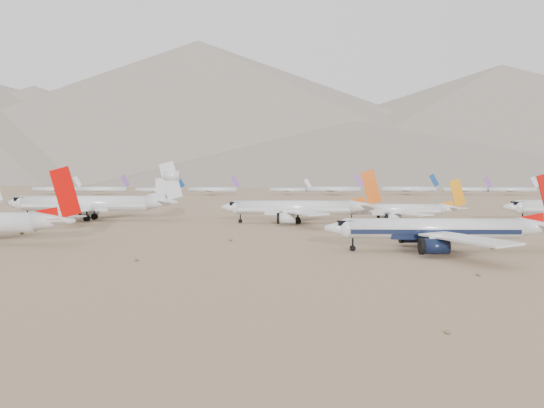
# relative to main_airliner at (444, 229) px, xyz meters

# --- Properties ---
(ground) EXTENTS (7000.00, 7000.00, 0.00)m
(ground) POSITION_rel_main_airliner_xyz_m (-13.31, 1.86, -4.38)
(ground) COLOR #8C6D51
(ground) RESTS_ON ground
(main_airliner) EXTENTS (45.16, 44.11, 15.94)m
(main_airliner) POSITION_rel_main_airliner_xyz_m (0.00, 0.00, 0.00)
(main_airliner) COLOR silver
(main_airliner) RESTS_ON ground
(row2_gold_tail) EXTENTS (39.59, 38.72, 14.10)m
(row2_gold_tail) POSITION_rel_main_airliner_xyz_m (6.32, 67.62, -0.44)
(row2_gold_tail) COLOR silver
(row2_gold_tail) RESTS_ON ground
(row2_orange_tail) EXTENTS (47.88, 46.84, 17.08)m
(row2_orange_tail) POSITION_rel_main_airliner_xyz_m (-26.29, 62.40, 0.41)
(row2_orange_tail) COLOR silver
(row2_orange_tail) RESTS_ON ground
(row2_white_trijet) EXTENTS (56.42, 55.14, 19.99)m
(row2_white_trijet) POSITION_rel_main_airliner_xyz_m (-94.80, 71.74, 1.41)
(row2_white_trijet) COLOR silver
(row2_white_trijet) RESTS_ON ground
(distant_storage_row) EXTENTS (584.86, 62.30, 14.60)m
(distant_storage_row) POSITION_rel_main_airliner_xyz_m (0.97, 319.81, 0.01)
(distant_storage_row) COLOR silver
(distant_storage_row) RESTS_ON ground
(mountain_range) EXTENTS (7354.00, 3024.00, 470.00)m
(mountain_range) POSITION_rel_main_airliner_xyz_m (56.86, 1649.87, 185.93)
(mountain_range) COLOR slate
(mountain_range) RESTS_ON ground
(foothills) EXTENTS (4637.50, 1395.00, 155.00)m
(foothills) POSITION_rel_main_airliner_xyz_m (513.36, 1101.86, 62.77)
(foothills) COLOR slate
(foothills) RESTS_ON ground
(desert_scrub) EXTENTS (233.60, 121.67, 0.63)m
(desert_scrub) POSITION_rel_main_airliner_xyz_m (-34.04, -20.03, -4.10)
(desert_scrub) COLOR brown
(desert_scrub) RESTS_ON ground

